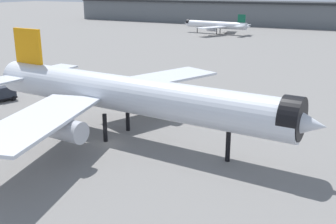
% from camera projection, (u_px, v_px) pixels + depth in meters
% --- Properties ---
extents(ground, '(900.00, 900.00, 0.00)m').
position_uv_depth(ground, '(109.00, 143.00, 61.88)').
color(ground, slate).
extents(airliner_near_gate, '(57.88, 52.66, 15.83)m').
position_uv_depth(airliner_near_gate, '(127.00, 95.00, 61.70)').
color(airliner_near_gate, silver).
rests_on(airliner_near_gate, ground).
extents(airliner_far_taxiway, '(36.75, 33.30, 9.88)m').
position_uv_depth(airliner_far_taxiway, '(216.00, 25.00, 200.98)').
color(airliner_far_taxiway, silver).
rests_on(airliner_far_taxiway, ground).
extents(terminal_building, '(244.89, 27.92, 26.85)m').
position_uv_depth(terminal_building, '(257.00, 13.00, 244.40)').
color(terminal_building, slate).
rests_on(terminal_building, ground).
extents(service_truck_front, '(3.81, 5.93, 3.00)m').
position_uv_depth(service_truck_front, '(2.00, 94.00, 83.67)').
color(service_truck_front, black).
rests_on(service_truck_front, ground).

